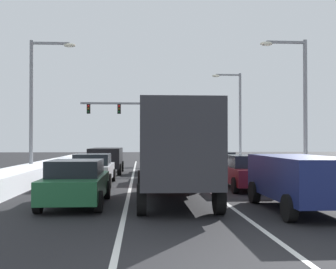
{
  "coord_description": "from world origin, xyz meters",
  "views": [
    {
      "loc": [
        -1.23,
        -6.45,
        2.14
      ],
      "look_at": [
        0.75,
        23.72,
        2.61
      ],
      "focal_mm": 44.67,
      "sensor_mm": 36.0,
      "label": 1
    }
  ],
  "objects_px": {
    "sedan_charcoal_center_lane_second": "(164,166)",
    "street_lamp_right_near": "(299,95)",
    "suv_navy_right_lane_nearest": "(300,178)",
    "sedan_green_left_lane_nearest": "(76,182)",
    "sedan_white_center_lane_third": "(158,161)",
    "traffic_light_gantry": "(166,114)",
    "street_lamp_left_mid": "(38,95)",
    "sedan_maroon_right_lane_second": "(247,172)",
    "box_truck_center_lane_nearest": "(174,148)",
    "sedan_gray_right_lane_third": "(217,165)",
    "suv_black_left_lane_third": "(106,158)",
    "sedan_silver_left_lane_second": "(93,169)",
    "street_lamp_right_mid": "(236,110)"
  },
  "relations": [
    {
      "from": "sedan_green_left_lane_nearest",
      "to": "sedan_charcoal_center_lane_second",
      "type": "bearing_deg",
      "value": 68.57
    },
    {
      "from": "sedan_gray_right_lane_third",
      "to": "sedan_charcoal_center_lane_second",
      "type": "xyz_separation_m",
      "value": [
        -3.15,
        -1.22,
        0.0
      ]
    },
    {
      "from": "sedan_maroon_right_lane_second",
      "to": "suv_navy_right_lane_nearest",
      "type": "bearing_deg",
      "value": -88.83
    },
    {
      "from": "suv_navy_right_lane_nearest",
      "to": "sedan_green_left_lane_nearest",
      "type": "bearing_deg",
      "value": 166.93
    },
    {
      "from": "sedan_green_left_lane_nearest",
      "to": "street_lamp_right_near",
      "type": "bearing_deg",
      "value": 38.02
    },
    {
      "from": "suv_navy_right_lane_nearest",
      "to": "sedan_charcoal_center_lane_second",
      "type": "bearing_deg",
      "value": 109.05
    },
    {
      "from": "sedan_gray_right_lane_third",
      "to": "street_lamp_left_mid",
      "type": "relative_size",
      "value": 0.56
    },
    {
      "from": "sedan_charcoal_center_lane_second",
      "to": "street_lamp_right_near",
      "type": "distance_m",
      "value": 8.45
    },
    {
      "from": "street_lamp_right_near",
      "to": "street_lamp_right_mid",
      "type": "height_order",
      "value": "street_lamp_right_mid"
    },
    {
      "from": "sedan_white_center_lane_third",
      "to": "sedan_silver_left_lane_second",
      "type": "relative_size",
      "value": 1.0
    },
    {
      "from": "sedan_gray_right_lane_third",
      "to": "sedan_charcoal_center_lane_second",
      "type": "distance_m",
      "value": 3.38
    },
    {
      "from": "street_lamp_right_mid",
      "to": "street_lamp_left_mid",
      "type": "bearing_deg",
      "value": -140.02
    },
    {
      "from": "sedan_silver_left_lane_second",
      "to": "traffic_light_gantry",
      "type": "xyz_separation_m",
      "value": [
        4.88,
        21.67,
        4.12
      ]
    },
    {
      "from": "sedan_white_center_lane_third",
      "to": "suv_black_left_lane_third",
      "type": "relative_size",
      "value": 0.92
    },
    {
      "from": "street_lamp_right_mid",
      "to": "suv_black_left_lane_third",
      "type": "bearing_deg",
      "value": -139.64
    },
    {
      "from": "suv_black_left_lane_third",
      "to": "street_lamp_right_near",
      "type": "height_order",
      "value": "street_lamp_right_near"
    },
    {
      "from": "sedan_charcoal_center_lane_second",
      "to": "street_lamp_left_mid",
      "type": "height_order",
      "value": "street_lamp_left_mid"
    },
    {
      "from": "sedan_green_left_lane_nearest",
      "to": "sedan_white_center_lane_third",
      "type": "bearing_deg",
      "value": 76.99
    },
    {
      "from": "suv_navy_right_lane_nearest",
      "to": "street_lamp_left_mid",
      "type": "height_order",
      "value": "street_lamp_left_mid"
    },
    {
      "from": "sedan_maroon_right_lane_second",
      "to": "box_truck_center_lane_nearest",
      "type": "xyz_separation_m",
      "value": [
        -3.59,
        -3.89,
        1.14
      ]
    },
    {
      "from": "box_truck_center_lane_nearest",
      "to": "traffic_light_gantry",
      "type": "distance_m",
      "value": 28.11
    },
    {
      "from": "box_truck_center_lane_nearest",
      "to": "sedan_white_center_lane_third",
      "type": "xyz_separation_m",
      "value": [
        0.01,
        13.96,
        -1.14
      ]
    },
    {
      "from": "sedan_charcoal_center_lane_second",
      "to": "sedan_silver_left_lane_second",
      "type": "distance_m",
      "value": 4.2
    },
    {
      "from": "sedan_white_center_lane_third",
      "to": "traffic_light_gantry",
      "type": "height_order",
      "value": "traffic_light_gantry"
    },
    {
      "from": "sedan_maroon_right_lane_second",
      "to": "suv_black_left_lane_third",
      "type": "xyz_separation_m",
      "value": [
        -7.01,
        9.43,
        0.25
      ]
    },
    {
      "from": "sedan_maroon_right_lane_second",
      "to": "street_lamp_left_mid",
      "type": "bearing_deg",
      "value": 149.16
    },
    {
      "from": "suv_navy_right_lane_nearest",
      "to": "box_truck_center_lane_nearest",
      "type": "height_order",
      "value": "box_truck_center_lane_nearest"
    },
    {
      "from": "suv_navy_right_lane_nearest",
      "to": "street_lamp_right_near",
      "type": "xyz_separation_m",
      "value": [
        3.91,
        10.16,
        3.67
      ]
    },
    {
      "from": "sedan_silver_left_lane_second",
      "to": "sedan_maroon_right_lane_second",
      "type": "bearing_deg",
      "value": -18.4
    },
    {
      "from": "sedan_maroon_right_lane_second",
      "to": "sedan_charcoal_center_lane_second",
      "type": "distance_m",
      "value": 5.66
    },
    {
      "from": "sedan_charcoal_center_lane_second",
      "to": "street_lamp_right_mid",
      "type": "relative_size",
      "value": 0.55
    },
    {
      "from": "box_truck_center_lane_nearest",
      "to": "suv_navy_right_lane_nearest",
      "type": "bearing_deg",
      "value": -28.2
    },
    {
      "from": "box_truck_center_lane_nearest",
      "to": "street_lamp_right_near",
      "type": "distance_m",
      "value": 11.51
    },
    {
      "from": "sedan_gray_right_lane_third",
      "to": "street_lamp_left_mid",
      "type": "xyz_separation_m",
      "value": [
        -10.44,
        0.72,
        4.05
      ]
    },
    {
      "from": "box_truck_center_lane_nearest",
      "to": "street_lamp_left_mid",
      "type": "relative_size",
      "value": 0.9
    },
    {
      "from": "traffic_light_gantry",
      "to": "street_lamp_right_mid",
      "type": "bearing_deg",
      "value": -41.65
    },
    {
      "from": "traffic_light_gantry",
      "to": "sedan_gray_right_lane_third",
      "type": "bearing_deg",
      "value": -84.1
    },
    {
      "from": "street_lamp_right_mid",
      "to": "sedan_maroon_right_lane_second",
      "type": "bearing_deg",
      "value": -101.64
    },
    {
      "from": "sedan_charcoal_center_lane_second",
      "to": "street_lamp_right_mid",
      "type": "xyz_separation_m",
      "value": [
        7.3,
        14.17,
        4.16
      ]
    },
    {
      "from": "box_truck_center_lane_nearest",
      "to": "traffic_light_gantry",
      "type": "relative_size",
      "value": 0.51
    },
    {
      "from": "suv_black_left_lane_third",
      "to": "sedan_green_left_lane_nearest",
      "type": "bearing_deg",
      "value": -89.48
    },
    {
      "from": "sedan_gray_right_lane_third",
      "to": "sedan_white_center_lane_third",
      "type": "xyz_separation_m",
      "value": [
        -3.27,
        4.37,
        0.0
      ]
    },
    {
      "from": "suv_navy_right_lane_nearest",
      "to": "suv_black_left_lane_third",
      "type": "xyz_separation_m",
      "value": [
        -7.13,
        15.31,
        0.0
      ]
    },
    {
      "from": "sedan_green_left_lane_nearest",
      "to": "street_lamp_right_near",
      "type": "height_order",
      "value": "street_lamp_right_near"
    },
    {
      "from": "box_truck_center_lane_nearest",
      "to": "sedan_green_left_lane_nearest",
      "type": "bearing_deg",
      "value": -173.7
    },
    {
      "from": "street_lamp_right_near",
      "to": "suv_black_left_lane_third",
      "type": "bearing_deg",
      "value": 154.97
    },
    {
      "from": "sedan_green_left_lane_nearest",
      "to": "street_lamp_right_mid",
      "type": "xyz_separation_m",
      "value": [
        10.73,
        22.91,
        4.16
      ]
    },
    {
      "from": "sedan_charcoal_center_lane_second",
      "to": "traffic_light_gantry",
      "type": "bearing_deg",
      "value": 86.33
    },
    {
      "from": "sedan_silver_left_lane_second",
      "to": "suv_black_left_lane_third",
      "type": "bearing_deg",
      "value": 89.43
    },
    {
      "from": "suv_black_left_lane_third",
      "to": "street_lamp_right_mid",
      "type": "bearing_deg",
      "value": 40.36
    }
  ]
}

